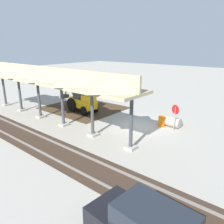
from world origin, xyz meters
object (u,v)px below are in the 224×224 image
at_px(traffic_barrel, 162,121).
at_px(backhoe, 82,100).
at_px(concrete_pipe, 171,122).
at_px(stop_sign, 175,112).

bearing_deg(traffic_barrel, backhoe, 8.84).
height_order(backhoe, concrete_pipe, backhoe).
height_order(stop_sign, traffic_barrel, stop_sign).
distance_m(concrete_pipe, traffic_barrel, 0.80).
height_order(concrete_pipe, traffic_barrel, traffic_barrel).
relative_size(backhoe, traffic_barrel, 6.06).
bearing_deg(traffic_barrel, stop_sign, 167.64).
height_order(backhoe, traffic_barrel, backhoe).
distance_m(backhoe, concrete_pipe, 9.29).
distance_m(backhoe, traffic_barrel, 8.57).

